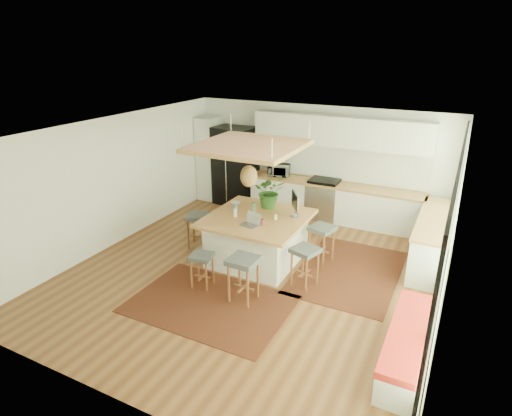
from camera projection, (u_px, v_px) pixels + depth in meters
The scene contains 36 objects.
floor at pixel (254, 272), 8.06m from camera, with size 7.00×7.00×0.00m, color brown.
ceiling at pixel (253, 130), 7.08m from camera, with size 7.00×7.00×0.00m, color white.
wall_back at pixel (318, 161), 10.49m from camera, with size 6.50×6.50×0.00m, color white.
wall_front at pixel (109, 308), 4.66m from camera, with size 6.50×6.50×0.00m, color white.
wall_left at pixel (116, 181), 8.93m from camera, with size 7.00×7.00×0.00m, color white.
wall_right at pixel (451, 241), 6.21m from camera, with size 7.00×7.00×0.00m, color white.
window_wall at pixel (449, 238), 6.21m from camera, with size 0.10×6.20×2.60m, color black, non-canonical shape.
pantry at pixel (210, 159), 11.54m from camera, with size 0.55×0.60×2.25m, color white.
back_counter_base at pixel (333, 203), 10.32m from camera, with size 4.20×0.60×0.88m, color white.
back_counter_top at pixel (334, 185), 10.16m from camera, with size 4.24×0.64×0.05m, color #AE743D.
backsplash at pixel (339, 163), 10.24m from camera, with size 4.20×0.02×0.80m, color white.
upper_cabinets at pixel (340, 132), 9.82m from camera, with size 4.20×0.34×0.70m, color white.
range at pixel (323, 199), 10.40m from camera, with size 0.76×0.62×1.00m, color #A5A5AA, non-canonical shape.
right_counter_base at pixel (432, 240), 8.34m from camera, with size 0.60×2.50×0.88m, color white.
right_counter_top at pixel (436, 219), 8.18m from camera, with size 0.64×2.54×0.05m, color #AE743D.
window_bench at pixel (408, 345), 5.74m from camera, with size 0.52×2.00×0.50m, color white, non-canonical shape.
ceiling_panel at pixel (249, 161), 7.78m from camera, with size 1.86×1.86×0.80m, color #AE743D, non-canonical shape.
rug_near at pixel (210, 304), 7.08m from camera, with size 2.60×1.80×0.01m, color black.
rug_right at pixel (348, 272), 8.07m from camera, with size 1.80×2.60×0.01m, color black.
fridge at pixel (236, 170), 11.26m from camera, with size 1.03×0.80×2.06m, color black, non-canonical shape.
island at pixel (257, 239), 8.36m from camera, with size 1.85×1.85×0.93m, color #AE743D, non-canonical shape.
stool_near_left at pixel (202, 269), 7.47m from camera, with size 0.37×0.37×0.63m, color #3F4346, non-canonical shape.
stool_near_right at pixel (243, 281), 7.07m from camera, with size 0.47×0.47×0.79m, color #3F4346, non-canonical shape.
stool_right_front at pixel (305, 267), 7.53m from camera, with size 0.43×0.43×0.73m, color #3F4346, non-canonical shape.
stool_right_back at pixel (321, 244), 8.37m from camera, with size 0.44×0.44×0.74m, color #3F4346, non-canonical shape.
stool_left_side at pixel (198, 231), 8.97m from camera, with size 0.43×0.43×0.73m, color #3F4346, non-canonical shape.
laptop at pixel (250, 220), 7.76m from camera, with size 0.32×0.34×0.24m, color #A5A5AA, non-canonical shape.
monitor at pixel (295, 204), 8.13m from camera, with size 0.53×0.19×0.49m, color #A5A5AA, non-canonical shape.
microwave at pixel (279, 169), 10.70m from camera, with size 0.52×0.29×0.35m, color #A5A5AA.
island_plant at pixel (270, 195), 8.59m from camera, with size 0.61×0.68×0.53m, color #1E4C19.
island_bowl at pixel (236, 203), 8.84m from camera, with size 0.19×0.19×0.05m, color silver.
island_bottle_0 at pixel (235, 206), 8.47m from camera, with size 0.07×0.07×0.19m, color #3892E0.
island_bottle_1 at pixel (235, 211), 8.20m from camera, with size 0.07×0.07×0.19m, color #BBBAC1.
island_bottle_2 at pixel (262, 220), 7.80m from camera, with size 0.07×0.07×0.19m, color maroon.
island_bottle_3 at pixel (275, 215), 8.05m from camera, with size 0.07×0.07×0.19m, color silver.
island_bottle_4 at pixel (254, 206), 8.45m from camera, with size 0.07×0.07×0.19m, color #467555.
Camera 1 is at (3.22, -6.30, 4.05)m, focal length 29.82 mm.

